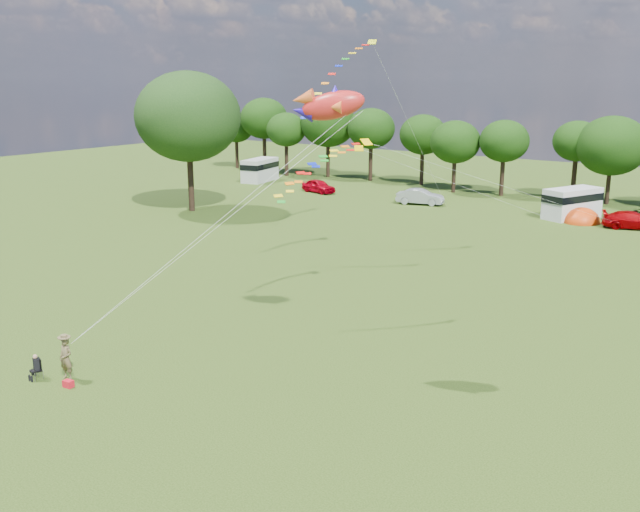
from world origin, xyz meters
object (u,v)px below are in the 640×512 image
Objects in this scene: campervan_a at (260,169)px; tent_orange at (581,222)px; car_b at (420,197)px; fish_kite at (327,105)px; big_tree at (188,117)px; camp_chair at (37,364)px; car_c at (633,220)px; campervan_c at (572,202)px; car_a at (319,186)px; kite_flyer at (66,358)px.

tent_orange is at bearing -105.56° from campervan_a.
fish_kite is (16.53, -39.59, 10.79)m from car_b.
camp_chair is (23.60, -32.01, -8.34)m from big_tree.
campervan_c is (-5.75, 1.63, 0.76)m from car_c.
big_tree is 40.63m from camp_chair.
camp_chair is (20.16, -48.23, -0.06)m from car_a.
campervan_a is at bearing 117.47° from kite_flyer.
fish_kite is at bearing -173.20° from car_b.
campervan_c is at bearing 77.28° from kite_flyer.
fish_kite is (9.26, 8.60, 10.89)m from camp_chair.
big_tree is at bearing 122.99° from kite_flyer.
big_tree reaches higher than car_a.
car_a is 0.73× the size of campervan_a.
camp_chair is at bearing -100.30° from tent_orange.
car_a is 50.53m from fish_kite.
camp_chair is at bearing 172.72° from car_b.
kite_flyer is at bearing 174.08° from car_b.
kite_flyer is (-6.44, -49.20, -0.55)m from campervan_c.
camp_chair is at bearing -53.60° from big_tree.
car_a is 2.34× the size of kite_flyer.
car_b is (12.89, -0.04, 0.05)m from car_a.
car_a is 0.72× the size of campervan_c.
campervan_a reaches higher than tent_orange.
kite_flyer is at bearing 147.04° from car_c.
tent_orange is 1.93× the size of kite_flyer.
tent_orange is (40.19, -2.62, -1.47)m from campervan_a.
car_c is 4.29× the size of camp_chair.
campervan_a is at bearing 107.33° from fish_kite.
campervan_a reaches higher than kite_flyer.
big_tree reaches higher than tent_orange.
camp_chair is (-7.49, -49.96, -0.82)m from campervan_c.
kite_flyer is 1.66× the size of camp_chair.
fish_kite reaches higher than car_a.
car_c is at bearing -3.03° from tent_orange.
fish_kite reaches higher than kite_flyer.
car_b is 44.24m from fish_kite.
camp_chair is (-1.05, -0.76, -0.27)m from kite_flyer.
campervan_a is 1.84× the size of fish_kite.
campervan_a is 38.87m from campervan_c.
campervan_c reaches higher than car_a.
kite_flyer reaches higher than car_c.
car_b is at bearing 119.34° from camp_chair.
car_c is 44.69m from campervan_a.
car_c is 0.79× the size of campervan_c.
kite_flyer is 1.32m from camp_chair.
car_c is at bearing 57.97° from fish_kite.
car_c is at bearing -105.49° from campervan_a.
campervan_c reaches higher than campervan_a.
car_a is 0.91× the size of car_c.
kite_flyer reaches higher than car_a.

